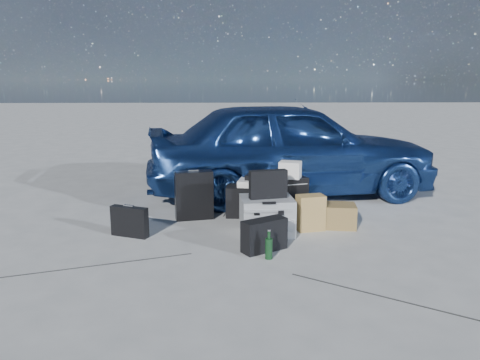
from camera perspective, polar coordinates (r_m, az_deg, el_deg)
name	(u,v)px	position (r m, az deg, el deg)	size (l,w,h in m)	color
ground	(258,245)	(4.78, 2.24, -7.91)	(60.00, 60.00, 0.00)	#BBBCB7
car	(290,148)	(6.71, 6.14, 3.93)	(1.63, 4.04, 1.38)	#274C94
pelican_case	(267,216)	(5.07, 3.29, -4.37)	(0.55, 0.45, 0.40)	gray
laptop_bag	(268,184)	(4.97, 3.44, -0.51)	(0.40, 0.10, 0.30)	black
briefcase	(130,222)	(5.12, -13.32, -4.96)	(0.42, 0.09, 0.33)	black
suitcase_left	(194,195)	(5.59, -5.63, -1.88)	(0.45, 0.16, 0.58)	black
suitcase_right	(288,201)	(5.43, 5.86, -2.52)	(0.45, 0.16, 0.54)	black
white_carton	(290,170)	(5.36, 6.13, 1.25)	(0.24, 0.19, 0.19)	white
duffel_bag	(257,201)	(5.73, 2.09, -2.56)	(0.74, 0.32, 0.37)	black
flat_box_white	(256,183)	(5.69, 2.01, -0.34)	(0.42, 0.32, 0.07)	white
flat_box_black	(258,177)	(5.70, 2.17, 0.36)	(0.28, 0.20, 0.06)	black
kraft_bag	(310,213)	(5.24, 8.58, -3.96)	(0.30, 0.18, 0.40)	#A17746
cardboard_box	(339,216)	(5.42, 12.03, -4.28)	(0.35, 0.31, 0.26)	olive
messenger_bag	(264,235)	(4.59, 2.97, -6.72)	(0.45, 0.17, 0.32)	black
green_bottle	(269,245)	(4.39, 3.54, -7.90)	(0.07, 0.07, 0.27)	black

